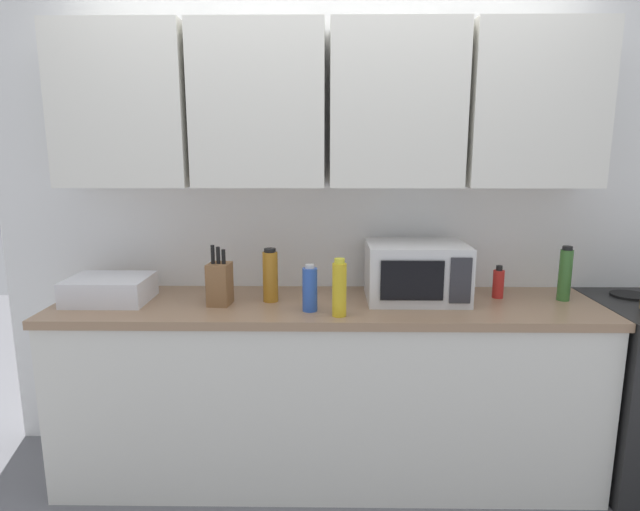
% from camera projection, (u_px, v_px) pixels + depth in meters
% --- Properties ---
extents(wall_back_with_cabinets, '(3.49, 0.38, 2.60)m').
position_uv_depth(wall_back_with_cabinets, '(327.00, 159.00, 2.64)').
color(wall_back_with_cabinets, white).
rests_on(wall_back_with_cabinets, ground_plane).
extents(counter_run, '(2.62, 0.63, 0.90)m').
position_uv_depth(counter_run, '(327.00, 388.00, 2.64)').
color(counter_run, white).
rests_on(counter_run, ground_plane).
extents(microwave, '(0.48, 0.37, 0.28)m').
position_uv_depth(microwave, '(416.00, 272.00, 2.57)').
color(microwave, silver).
rests_on(microwave, counter_run).
extents(dish_rack, '(0.38, 0.30, 0.12)m').
position_uv_depth(dish_rack, '(110.00, 289.00, 2.55)').
color(dish_rack, silver).
rests_on(dish_rack, counter_run).
extents(knife_block, '(0.11, 0.13, 0.29)m').
position_uv_depth(knife_block, '(220.00, 283.00, 2.49)').
color(knife_block, brown).
rests_on(knife_block, counter_run).
extents(bottle_blue_cleaner, '(0.07, 0.07, 0.22)m').
position_uv_depth(bottle_blue_cleaner, '(310.00, 289.00, 2.39)').
color(bottle_blue_cleaner, '#2D56B7').
rests_on(bottle_blue_cleaner, counter_run).
extents(bottle_red_sauce, '(0.05, 0.05, 0.16)m').
position_uv_depth(bottle_red_sauce, '(498.00, 283.00, 2.61)').
color(bottle_red_sauce, red).
rests_on(bottle_red_sauce, counter_run).
extents(bottle_yellow_mustard, '(0.06, 0.06, 0.26)m').
position_uv_depth(bottle_yellow_mustard, '(339.00, 289.00, 2.31)').
color(bottle_yellow_mustard, gold).
rests_on(bottle_yellow_mustard, counter_run).
extents(bottle_amber_vinegar, '(0.07, 0.07, 0.26)m').
position_uv_depth(bottle_amber_vinegar, '(270.00, 276.00, 2.54)').
color(bottle_amber_vinegar, '#AD701E').
rests_on(bottle_amber_vinegar, counter_run).
extents(bottle_green_oil, '(0.06, 0.06, 0.27)m').
position_uv_depth(bottle_green_oil, '(565.00, 274.00, 2.56)').
color(bottle_green_oil, '#386B2D').
rests_on(bottle_green_oil, counter_run).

